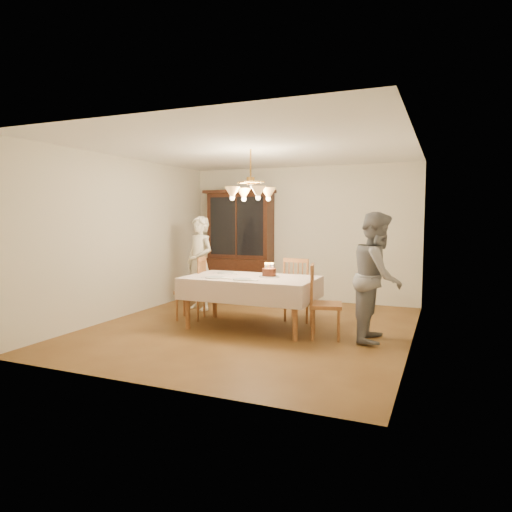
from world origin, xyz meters
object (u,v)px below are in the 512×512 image
at_px(chair_far_side, 299,293).
at_px(birthday_cake, 269,273).
at_px(dining_table, 251,282).
at_px(china_hutch, 240,246).
at_px(elderly_woman, 200,263).

distance_m(chair_far_side, birthday_cake, 0.78).
relative_size(dining_table, chair_far_side, 1.90).
height_order(china_hutch, chair_far_side, china_hutch).
relative_size(dining_table, birthday_cake, 6.33).
bearing_deg(dining_table, china_hutch, 118.23).
height_order(chair_far_side, elderly_woman, elderly_woman).
relative_size(chair_far_side, birthday_cake, 3.33).
bearing_deg(elderly_woman, birthday_cake, -4.18).
bearing_deg(dining_table, elderly_woman, 146.69).
height_order(dining_table, chair_far_side, chair_far_side).
distance_m(chair_far_side, elderly_woman, 1.92).
bearing_deg(china_hutch, dining_table, -61.77).
relative_size(dining_table, china_hutch, 0.88).
xyz_separation_m(dining_table, china_hutch, (-1.21, 2.25, 0.36)).
bearing_deg(birthday_cake, elderly_woman, 153.99).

